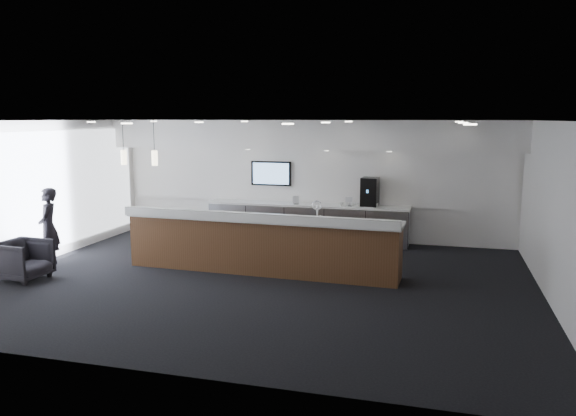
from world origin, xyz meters
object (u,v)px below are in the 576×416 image
(service_counter, at_px, (261,244))
(lounge_guest, at_px, (49,227))
(coffee_machine, at_px, (370,192))
(armchair, at_px, (23,260))

(service_counter, xyz_separation_m, lounge_guest, (-4.38, -0.73, 0.24))
(service_counter, bearing_deg, coffee_machine, 61.86)
(service_counter, xyz_separation_m, coffee_machine, (1.77, 3.05, 0.72))
(coffee_machine, distance_m, armchair, 7.69)
(coffee_machine, height_order, lounge_guest, coffee_machine)
(service_counter, relative_size, coffee_machine, 8.15)
(coffee_machine, xyz_separation_m, lounge_guest, (-6.15, -3.77, -0.47))
(coffee_machine, relative_size, armchair, 0.81)
(service_counter, relative_size, armchair, 6.64)
(coffee_machine, relative_size, lounge_guest, 0.42)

